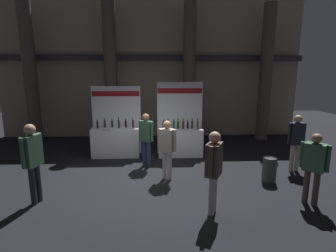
% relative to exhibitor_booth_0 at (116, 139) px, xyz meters
% --- Properties ---
extents(ground_plane, '(27.10, 27.10, 0.00)m').
position_rel_exhibitor_booth_0_xyz_m(ground_plane, '(1.17, -2.15, -0.62)').
color(ground_plane, black).
extents(hall_colonnade, '(13.55, 1.28, 6.46)m').
position_rel_exhibitor_booth_0_xyz_m(hall_colonnade, '(1.17, 2.92, 2.54)').
color(hall_colonnade, gray).
rests_on(hall_colonnade, ground_plane).
extents(exhibitor_booth_0, '(1.70, 0.72, 2.41)m').
position_rel_exhibitor_booth_0_xyz_m(exhibitor_booth_0, '(0.00, 0.00, 0.00)').
color(exhibitor_booth_0, white).
rests_on(exhibitor_booth_0, ground_plane).
extents(exhibitor_booth_1, '(1.60, 0.66, 2.56)m').
position_rel_exhibitor_booth_0_xyz_m(exhibitor_booth_1, '(2.24, -0.04, 0.00)').
color(exhibitor_booth_1, white).
rests_on(exhibitor_booth_1, ground_plane).
extents(trash_bin, '(0.36, 0.36, 0.66)m').
position_rel_exhibitor_booth_0_xyz_m(trash_bin, '(4.38, -2.42, -0.29)').
color(trash_bin, '#38383D').
rests_on(trash_bin, ground_plane).
extents(visitor_0, '(0.46, 0.46, 1.58)m').
position_rel_exhibitor_booth_0_xyz_m(visitor_0, '(4.76, -3.63, 0.33)').
color(visitor_0, '#47382D').
rests_on(visitor_0, ground_plane).
extents(visitor_1, '(0.47, 0.38, 1.61)m').
position_rel_exhibitor_booth_0_xyz_m(visitor_1, '(1.70, -2.13, 0.34)').
color(visitor_1, silver).
rests_on(visitor_1, ground_plane).
extents(visitor_2, '(0.45, 0.41, 1.65)m').
position_rel_exhibitor_booth_0_xyz_m(visitor_2, '(1.09, -1.09, 0.36)').
color(visitor_2, navy).
rests_on(visitor_2, ground_plane).
extents(visitor_3, '(0.53, 0.23, 1.67)m').
position_rel_exhibitor_booth_0_xyz_m(visitor_3, '(5.45, -1.69, 0.37)').
color(visitor_3, '#ADA393').
rests_on(visitor_3, ground_plane).
extents(visitor_4, '(0.41, 0.52, 1.71)m').
position_rel_exhibitor_booth_0_xyz_m(visitor_4, '(2.54, -3.91, 0.41)').
color(visitor_4, '#ADA393').
rests_on(visitor_4, ground_plane).
extents(visitor_5, '(0.31, 0.58, 1.77)m').
position_rel_exhibitor_booth_0_xyz_m(visitor_5, '(-1.24, -3.30, 0.44)').
color(visitor_5, '#23232D').
rests_on(visitor_5, ground_plane).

